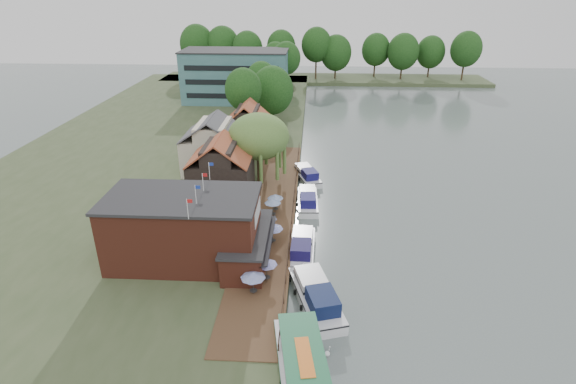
{
  "coord_description": "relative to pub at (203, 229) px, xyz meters",
  "views": [
    {
      "loc": [
        -3.06,
        -40.6,
        27.39
      ],
      "look_at": [
        -6.0,
        12.0,
        3.0
      ],
      "focal_mm": 28.0,
      "sensor_mm": 36.0,
      "label": 1
    }
  ],
  "objects": [
    {
      "name": "willow",
      "position": [
        3.5,
        20.0,
        1.56
      ],
      "size": [
        8.6,
        8.6,
        10.43
      ],
      "primitive_type": null,
      "color": "#476B2D",
      "rests_on": "land_bank"
    },
    {
      "name": "umbrella_1",
      "position": [
        6.85,
        -3.56,
        -2.36
      ],
      "size": [
        2.13,
        2.13,
        2.38
      ],
      "primitive_type": null,
      "color": "navy",
      "rests_on": "quay_deck"
    },
    {
      "name": "bank_tree_4",
      "position": [
        3.15,
        85.44,
        2.64
      ],
      "size": [
        7.34,
        7.34,
        12.59
      ],
      "primitive_type": null,
      "color": "#143811",
      "rests_on": "land_bank"
    },
    {
      "name": "ground",
      "position": [
        14.0,
        1.0,
        -4.65
      ],
      "size": [
        260.0,
        260.0,
        0.0
      ],
      "primitive_type": "plane",
      "color": "#566462",
      "rests_on": "ground"
    },
    {
      "name": "tour_boat",
      "position": [
        10.89,
        -15.71,
        -3.19
      ],
      "size": [
        5.85,
        13.83,
        2.92
      ],
      "primitive_type": null,
      "rotation": [
        0.0,
        0.0,
        0.16
      ],
      "color": "silver",
      "rests_on": "ground"
    },
    {
      "name": "cruiser_1",
      "position": [
        10.09,
        3.15,
        -3.48
      ],
      "size": [
        3.38,
        9.74,
        2.33
      ],
      "primitive_type": null,
      "rotation": [
        0.0,
        0.0,
        -0.03
      ],
      "color": "white",
      "rests_on": "ground"
    },
    {
      "name": "cottage_a",
      "position": [
        -1.0,
        15.0,
        0.6
      ],
      "size": [
        8.6,
        7.6,
        8.5
      ],
      "primitive_type": null,
      "color": "black",
      "rests_on": "land_bank"
    },
    {
      "name": "umbrella_4",
      "position": [
        6.16,
        5.6,
        -2.36
      ],
      "size": [
        1.95,
        1.95,
        2.38
      ],
      "primitive_type": null,
      "color": "navy",
      "rests_on": "quay_deck"
    },
    {
      "name": "umbrella_5",
      "position": [
        6.3,
        9.79,
        -2.36
      ],
      "size": [
        2.07,
        2.07,
        2.38
      ],
      "primitive_type": null,
      "color": "#19488C",
      "rests_on": "quay_deck"
    },
    {
      "name": "swan",
      "position": [
        12.59,
        -11.96,
        -4.43
      ],
      "size": [
        0.44,
        0.44,
        0.44
      ],
      "primitive_type": "sphere",
      "color": "white",
      "rests_on": "ground"
    },
    {
      "name": "cruiser_2",
      "position": [
        10.55,
        15.28,
        -3.53
      ],
      "size": [
        3.37,
        9.42,
        2.23
      ],
      "primitive_type": null,
      "rotation": [
        0.0,
        0.0,
        0.04
      ],
      "color": "white",
      "rests_on": "ground"
    },
    {
      "name": "cruiser_3",
      "position": [
        10.21,
        24.2,
        -3.57
      ],
      "size": [
        5.74,
        9.49,
        2.16
      ],
      "primitive_type": null,
      "rotation": [
        0.0,
        0.0,
        0.34
      ],
      "color": "silver",
      "rests_on": "ground"
    },
    {
      "name": "cruiser_0",
      "position": [
        11.65,
        -5.54,
        -3.33
      ],
      "size": [
        6.38,
        11.32,
        2.65
      ],
      "primitive_type": null,
      "rotation": [
        0.0,
        0.0,
        0.29
      ],
      "color": "silver",
      "rests_on": "ground"
    },
    {
      "name": "hotel_block",
      "position": [
        -8.0,
        71.0,
        2.5
      ],
      "size": [
        25.4,
        12.4,
        12.3
      ],
      "primitive_type": null,
      "color": "#38666B",
      "rests_on": "land_bank"
    },
    {
      "name": "cottage_c",
      "position": [
        0.0,
        34.0,
        0.6
      ],
      "size": [
        7.6,
        7.6,
        8.5
      ],
      "primitive_type": null,
      "color": "black",
      "rests_on": "land_bank"
    },
    {
      "name": "bank_tree_2",
      "position": [
        -0.45,
        59.67,
        2.06
      ],
      "size": [
        6.78,
        6.78,
        11.42
      ],
      "primitive_type": null,
      "color": "#143811",
      "rests_on": "land_bank"
    },
    {
      "name": "land_bank",
      "position": [
        -16.0,
        36.0,
        -4.15
      ],
      "size": [
        50.0,
        140.0,
        1.0
      ],
      "primitive_type": "cube",
      "color": "#384728",
      "rests_on": "ground"
    },
    {
      "name": "quay_deck",
      "position": [
        6.0,
        11.0,
        -3.6
      ],
      "size": [
        6.0,
        50.0,
        0.1
      ],
      "primitive_type": "cube",
      "color": "#47301E",
      "rests_on": "land_bank"
    },
    {
      "name": "cottage_b",
      "position": [
        -4.0,
        25.0,
        0.6
      ],
      "size": [
        9.6,
        8.6,
        8.5
      ],
      "primitive_type": null,
      "color": "beige",
      "rests_on": "land_bank"
    },
    {
      "name": "pub",
      "position": [
        0.0,
        0.0,
        0.0
      ],
      "size": [
        20.0,
        11.0,
        7.3
      ],
      "primitive_type": null,
      "color": "maroon",
      "rests_on": "land_bank"
    },
    {
      "name": "bank_tree_1",
      "position": [
        2.7,
        50.88,
        2.3
      ],
      "size": [
        8.52,
        8.52,
        11.89
      ],
      "primitive_type": null,
      "color": "#143811",
      "rests_on": "land_bank"
    },
    {
      "name": "bank_tree_0",
      "position": [
        -1.95,
        42.97,
        2.73
      ],
      "size": [
        6.83,
        6.83,
        12.76
      ],
      "primitive_type": null,
      "color": "#143811",
      "rests_on": "land_bank"
    },
    {
      "name": "umbrella_2",
      "position": [
        5.86,
        -0.16,
        -2.36
      ],
      "size": [
        2.08,
        2.08,
        2.38
      ],
      "primitive_type": null,
      "color": "navy",
      "rests_on": "quay_deck"
    },
    {
      "name": "umbrella_3",
      "position": [
        6.82,
        3.42,
        -2.36
      ],
      "size": [
        2.38,
        2.38,
        2.38
      ],
      "primitive_type": null,
      "color": "navy",
      "rests_on": "quay_deck"
    },
    {
      "name": "umbrella_6",
      "position": [
        6.5,
        11.19,
        -2.36
      ],
      "size": [
        2.02,
        2.02,
        2.38
      ],
      "primitive_type": null,
      "color": "navy",
      "rests_on": "quay_deck"
    },
    {
      "name": "bank_tree_3",
      "position": [
        3.95,
        78.28,
        3.12
      ],
      "size": [
        7.22,
        7.22,
        13.54
      ],
      "primitive_type": null,
      "color": "#143811",
      "rests_on": "land_bank"
    },
    {
      "name": "quay_rail",
      "position": [
        8.7,
        11.5,
        -3.15
      ],
      "size": [
        0.2,
        49.0,
        1.0
      ],
      "primitive_type": null,
      "color": "black",
      "rests_on": "land_bank"
    },
    {
      "name": "umbrella_0",
      "position": [
        5.82,
        -5.72,
        -2.36
      ],
      "size": [
        2.35,
        2.35,
        2.38
      ],
      "primitive_type": null,
      "color": "navy",
      "rests_on": "quay_deck"
    },
    {
      "name": "bank_tree_5",
      "position": [
        -0.1,
        93.01,
        2.26
      ],
      "size": [
        7.0,
        7.0,
        11.81
      ],
      "primitive_type": null,
      "color": "#143811",
      "rests_on": "land_bank"
    }
  ]
}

